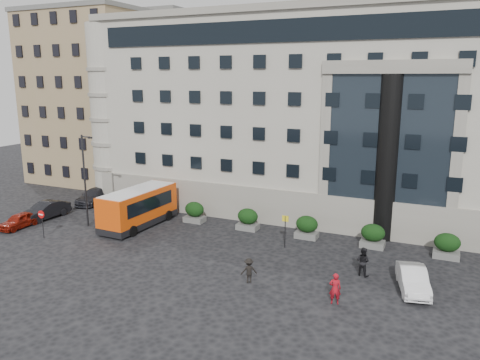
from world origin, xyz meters
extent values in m
plane|color=black|center=(0.00, 0.00, 0.00)|extent=(120.00, 120.00, 0.00)
cube|color=#A29C8F|center=(6.00, 22.00, 9.00)|extent=(44.00, 24.00, 18.00)
cylinder|color=black|center=(12.00, 10.30, 6.50)|extent=(1.80, 1.80, 13.00)
cube|color=#8D7852|center=(-24.00, 20.00, 10.00)|extent=(14.00, 14.00, 20.00)
cube|color=brown|center=(-27.00, 38.00, 11.00)|extent=(13.00, 13.00, 22.00)
cube|color=#60605E|center=(-4.00, 7.80, 0.25)|extent=(1.80, 1.20, 0.50)
ellipsoid|color=black|center=(-4.00, 7.80, 1.17)|extent=(1.80, 1.26, 1.34)
cube|color=#60605E|center=(1.20, 7.80, 0.25)|extent=(1.80, 1.20, 0.50)
ellipsoid|color=black|center=(1.20, 7.80, 1.17)|extent=(1.80, 1.26, 1.34)
cube|color=#60605E|center=(6.40, 7.80, 0.25)|extent=(1.80, 1.20, 0.50)
ellipsoid|color=black|center=(6.40, 7.80, 1.17)|extent=(1.80, 1.26, 1.34)
cube|color=#60605E|center=(11.60, 7.80, 0.25)|extent=(1.80, 1.20, 0.50)
ellipsoid|color=black|center=(11.60, 7.80, 1.17)|extent=(1.80, 1.26, 1.34)
cube|color=#60605E|center=(16.80, 7.80, 0.25)|extent=(1.80, 1.20, 0.50)
ellipsoid|color=black|center=(16.80, 7.80, 1.17)|extent=(1.80, 1.26, 1.34)
cylinder|color=#262628|center=(-12.00, 3.00, 4.00)|extent=(0.16, 0.16, 8.00)
cylinder|color=#262628|center=(-11.55, 3.00, 7.85)|extent=(0.90, 0.12, 0.12)
cube|color=black|center=(-11.10, 3.00, 7.80)|extent=(0.35, 0.18, 0.14)
cylinder|color=#262628|center=(5.50, 5.00, 1.25)|extent=(0.08, 0.08, 2.50)
cube|color=yellow|center=(5.50, 5.00, 2.30)|extent=(0.50, 0.06, 0.45)
cylinder|color=#262628|center=(-13.00, -1.00, 1.10)|extent=(0.08, 0.08, 2.20)
cylinder|color=red|center=(-13.00, -1.06, 2.00)|extent=(0.64, 0.05, 0.64)
cube|color=white|center=(-13.00, -1.10, 2.00)|extent=(0.45, 0.04, 0.10)
cube|color=#DF470A|center=(-7.87, 4.82, 1.88)|extent=(3.01, 7.88, 2.67)
cube|color=black|center=(-7.87, 4.82, 0.45)|extent=(3.05, 7.92, 0.55)
cube|color=black|center=(-7.87, 4.82, 2.16)|extent=(2.99, 6.18, 1.17)
cube|color=silver|center=(-7.87, 4.82, 3.17)|extent=(2.86, 7.49, 0.18)
cylinder|color=black|center=(-9.31, 2.39, 0.45)|extent=(0.32, 0.91, 0.90)
cylinder|color=black|center=(-6.65, 2.27, 0.45)|extent=(0.32, 0.91, 0.90)
cylinder|color=black|center=(-9.09, 7.36, 0.45)|extent=(0.32, 0.91, 0.90)
cylinder|color=black|center=(-6.43, 7.24, 0.45)|extent=(0.32, 0.91, 0.90)
cube|color=maroon|center=(-14.00, 18.95, 1.50)|extent=(2.79, 3.81, 2.42)
cube|color=maroon|center=(-14.43, 16.47, 1.11)|extent=(2.36, 1.89, 1.64)
cube|color=black|center=(-14.54, 15.81, 1.45)|extent=(1.83, 0.43, 0.77)
cylinder|color=black|center=(-15.46, 16.75, 0.41)|extent=(0.39, 0.84, 0.81)
cylinder|color=black|center=(-13.36, 16.39, 0.41)|extent=(0.39, 0.84, 0.81)
cylinder|color=black|center=(-14.91, 19.90, 0.41)|extent=(0.39, 0.84, 0.81)
cylinder|color=black|center=(-12.82, 19.53, 0.41)|extent=(0.39, 0.84, 0.81)
imported|color=maroon|center=(-17.00, 0.13, 0.64)|extent=(1.56, 3.77, 1.28)
imported|color=black|center=(-17.00, 3.04, 0.78)|extent=(1.88, 4.79, 1.55)
imported|color=black|center=(-16.66, 9.14, 0.73)|extent=(2.85, 5.30, 1.46)
imported|color=black|center=(-13.42, 16.00, 0.61)|extent=(2.23, 4.47, 1.22)
imported|color=white|center=(15.01, 1.20, 0.72)|extent=(2.51, 4.62, 1.44)
imported|color=maroon|center=(11.06, -2.45, 0.94)|extent=(0.78, 0.62, 1.87)
imported|color=black|center=(11.82, 2.22, 0.96)|extent=(1.11, 0.97, 1.93)
imported|color=black|center=(5.45, -1.86, 0.81)|extent=(1.20, 1.08, 1.62)
camera|label=1|loc=(16.27, -27.24, 12.80)|focal=35.00mm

